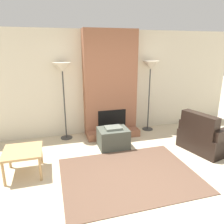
# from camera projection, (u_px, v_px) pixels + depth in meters

# --- Properties ---
(ground_plane) EXTENTS (24.00, 24.00, 0.00)m
(ground_plane) POSITION_uv_depth(u_px,v_px,m) (151.00, 188.00, 3.53)
(ground_plane) COLOR beige
(wall_back) EXTENTS (7.12, 0.06, 2.60)m
(wall_back) POSITION_uv_depth(u_px,v_px,m) (108.00, 83.00, 5.62)
(wall_back) COLOR beige
(wall_back) RESTS_ON ground_plane
(fireplace) EXTENTS (1.32, 0.64, 2.60)m
(fireplace) POSITION_uv_depth(u_px,v_px,m) (110.00, 87.00, 5.44)
(fireplace) COLOR #935B42
(fireplace) RESTS_ON ground_plane
(ottoman) EXTENTS (0.66, 0.53, 0.49)m
(ottoman) POSITION_uv_depth(u_px,v_px,m) (113.00, 138.00, 4.90)
(ottoman) COLOR #474C42
(ottoman) RESTS_ON ground_plane
(armchair) EXTENTS (1.03, 1.15, 0.87)m
(armchair) POSITION_uv_depth(u_px,v_px,m) (204.00, 138.00, 4.75)
(armchair) COLOR black
(armchair) RESTS_ON ground_plane
(side_table) EXTENTS (0.65, 0.67, 0.46)m
(side_table) POSITION_uv_depth(u_px,v_px,m) (23.00, 153.00, 3.80)
(side_table) COLOR tan
(side_table) RESTS_ON ground_plane
(floor_lamp_left) EXTENTS (0.43, 0.43, 1.85)m
(floor_lamp_left) POSITION_uv_depth(u_px,v_px,m) (62.00, 71.00, 4.99)
(floor_lamp_left) COLOR #333333
(floor_lamp_left) RESTS_ON ground_plane
(floor_lamp_right) EXTENTS (0.43, 0.43, 1.85)m
(floor_lamp_right) POSITION_uv_depth(u_px,v_px,m) (150.00, 69.00, 5.57)
(floor_lamp_right) COLOR #333333
(floor_lamp_right) RESTS_ON ground_plane
(area_rug) EXTENTS (2.35, 1.79, 0.01)m
(area_rug) POSITION_uv_depth(u_px,v_px,m) (129.00, 175.00, 3.87)
(area_rug) COLOR brown
(area_rug) RESTS_ON ground_plane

